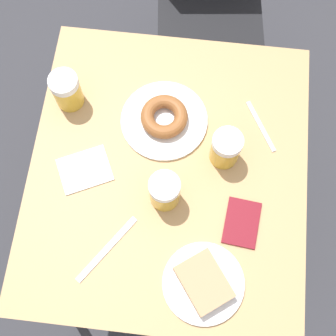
# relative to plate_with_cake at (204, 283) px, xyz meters

# --- Properties ---
(ground_plane) EXTENTS (8.00, 8.00, 0.00)m
(ground_plane) POSITION_rel_plate_with_cake_xyz_m (-0.12, 0.29, -0.78)
(ground_plane) COLOR #333338
(table) EXTENTS (0.76, 0.86, 0.76)m
(table) POSITION_rel_plate_with_cake_xyz_m (-0.12, 0.29, -0.09)
(table) COLOR tan
(table) RESTS_ON ground_plane
(plate_with_cake) EXTENTS (0.21, 0.21, 0.04)m
(plate_with_cake) POSITION_rel_plate_with_cake_xyz_m (0.00, 0.00, 0.00)
(plate_with_cake) COLOR silver
(plate_with_cake) RESTS_ON table
(plate_with_donut) EXTENTS (0.25, 0.25, 0.05)m
(plate_with_donut) POSITION_rel_plate_with_cake_xyz_m (-0.15, 0.44, 0.00)
(plate_with_donut) COLOR silver
(plate_with_donut) RESTS_ON table
(beer_mug_left) EXTENTS (0.08, 0.08, 0.12)m
(beer_mug_left) POSITION_rel_plate_with_cake_xyz_m (-0.43, 0.47, 0.04)
(beer_mug_left) COLOR gold
(beer_mug_left) RESTS_ON table
(beer_mug_center) EXTENTS (0.08, 0.08, 0.12)m
(beer_mug_center) POSITION_rel_plate_with_cake_xyz_m (-0.12, 0.21, 0.04)
(beer_mug_center) COLOR gold
(beer_mug_center) RESTS_ON table
(beer_mug_right) EXTENTS (0.08, 0.08, 0.12)m
(beer_mug_right) POSITION_rel_plate_with_cake_xyz_m (0.02, 0.35, 0.04)
(beer_mug_right) COLOR gold
(beer_mug_right) RESTS_ON table
(napkin_folded) EXTENTS (0.17, 0.16, 0.00)m
(napkin_folded) POSITION_rel_plate_with_cake_xyz_m (-0.35, 0.27, -0.01)
(napkin_folded) COLOR white
(napkin_folded) RESTS_ON table
(fork) EXTENTS (0.09, 0.15, 0.00)m
(fork) POSITION_rel_plate_with_cake_xyz_m (0.12, 0.45, -0.01)
(fork) COLOR silver
(fork) RESTS_ON table
(knife) EXTENTS (0.14, 0.19, 0.00)m
(knife) POSITION_rel_plate_with_cake_xyz_m (-0.26, 0.06, -0.01)
(knife) COLOR silver
(knife) RESTS_ON table
(passport_near_edge) EXTENTS (0.10, 0.13, 0.01)m
(passport_near_edge) POSITION_rel_plate_with_cake_xyz_m (0.09, 0.17, -0.01)
(passport_near_edge) COLOR maroon
(passport_near_edge) RESTS_ON table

